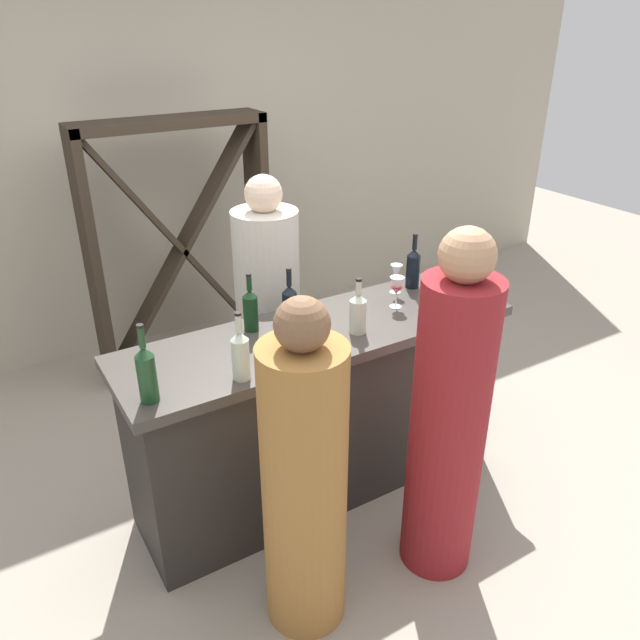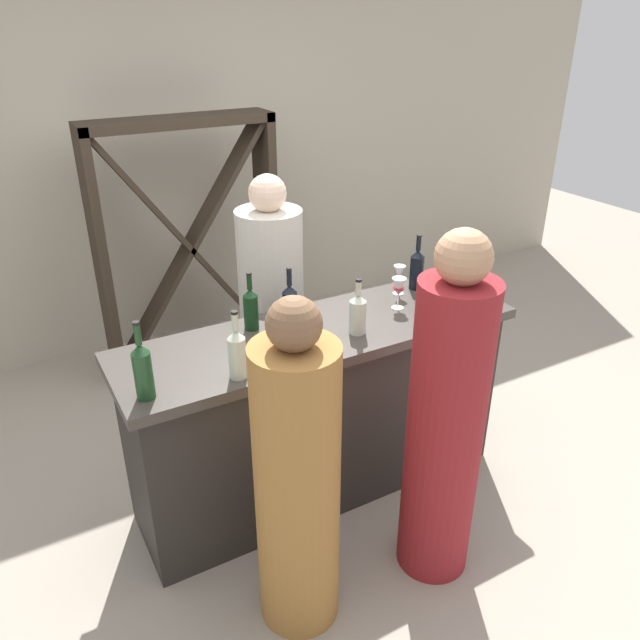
% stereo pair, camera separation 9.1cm
% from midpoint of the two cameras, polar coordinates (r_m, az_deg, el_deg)
% --- Properties ---
extents(ground_plane, '(12.00, 12.00, 0.00)m').
position_cam_midpoint_polar(ground_plane, '(3.49, -0.77, -14.80)').
color(ground_plane, '#9E9384').
extents(back_wall, '(8.00, 0.10, 2.80)m').
position_cam_midpoint_polar(back_wall, '(4.74, -15.05, 14.66)').
color(back_wall, '#B2A893').
rests_on(back_wall, ground).
extents(bar_counter, '(1.97, 0.59, 0.95)m').
position_cam_midpoint_polar(bar_counter, '(3.20, -0.83, -8.35)').
color(bar_counter, '#2A2723').
rests_on(bar_counter, ground).
extents(wine_rack, '(1.23, 0.28, 1.72)m').
position_cam_midpoint_polar(wine_rack, '(4.35, -13.21, 6.38)').
color(wine_rack, '#33281E').
rests_on(wine_rack, ground).
extents(wine_bottle_leftmost_olive_green, '(0.07, 0.07, 0.33)m').
position_cam_midpoint_polar(wine_bottle_leftmost_olive_green, '(2.47, -16.66, -4.67)').
color(wine_bottle_leftmost_olive_green, '#193D1E').
rests_on(wine_bottle_leftmost_olive_green, bar_counter).
extents(wine_bottle_second_left_clear_pale, '(0.07, 0.07, 0.30)m').
position_cam_midpoint_polar(wine_bottle_second_left_clear_pale, '(2.54, -8.34, -3.12)').
color(wine_bottle_second_left_clear_pale, '#B7C6B2').
rests_on(wine_bottle_second_left_clear_pale, bar_counter).
extents(wine_bottle_center_dark_green, '(0.07, 0.07, 0.29)m').
position_cam_midpoint_polar(wine_bottle_center_dark_green, '(2.93, -7.28, 1.01)').
color(wine_bottle_center_dark_green, black).
rests_on(wine_bottle_center_dark_green, bar_counter).
extents(wine_bottle_second_right_near_black, '(0.07, 0.07, 0.31)m').
position_cam_midpoint_polar(wine_bottle_second_right_near_black, '(2.93, -3.70, 1.32)').
color(wine_bottle_second_right_near_black, black).
rests_on(wine_bottle_second_right_near_black, bar_counter).
extents(wine_bottle_rightmost_clear_pale, '(0.08, 0.08, 0.27)m').
position_cam_midpoint_polar(wine_bottle_rightmost_clear_pale, '(2.89, 2.59, 0.72)').
color(wine_bottle_rightmost_clear_pale, '#B7C6B2').
rests_on(wine_bottle_rightmost_clear_pale, bar_counter).
extents(wine_bottle_far_right_near_black, '(0.07, 0.07, 0.31)m').
position_cam_midpoint_polar(wine_bottle_far_right_near_black, '(3.40, 7.78, 4.82)').
color(wine_bottle_far_right_near_black, black).
rests_on(wine_bottle_far_right_near_black, bar_counter).
extents(wine_glass_near_left, '(0.08, 0.08, 0.15)m').
position_cam_midpoint_polar(wine_glass_near_left, '(3.08, 10.24, 2.12)').
color(wine_glass_near_left, white).
rests_on(wine_glass_near_left, bar_counter).
extents(wine_glass_near_center, '(0.07, 0.07, 0.17)m').
position_cam_midpoint_polar(wine_glass_near_center, '(3.15, 6.23, 3.02)').
color(wine_glass_near_center, white).
rests_on(wine_glass_near_center, bar_counter).
extents(wine_glass_near_right, '(0.06, 0.06, 0.16)m').
position_cam_midpoint_polar(wine_glass_near_right, '(3.31, 6.22, 4.34)').
color(wine_glass_near_right, white).
rests_on(wine_glass_near_right, bar_counter).
extents(person_left_guest, '(0.37, 0.37, 1.61)m').
position_cam_midpoint_polar(person_left_guest, '(2.69, 10.74, -9.28)').
color(person_left_guest, maroon).
rests_on(person_left_guest, ground).
extents(person_center_guest, '(0.37, 0.37, 1.47)m').
position_cam_midpoint_polar(person_center_guest, '(2.46, -2.55, -14.91)').
color(person_center_guest, '#9E6B33').
rests_on(person_center_guest, ground).
extents(person_server_behind, '(0.46, 0.46, 1.55)m').
position_cam_midpoint_polar(person_server_behind, '(3.60, -5.47, 0.09)').
color(person_server_behind, beige).
rests_on(person_server_behind, ground).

